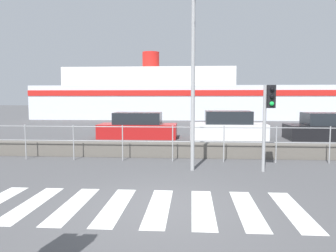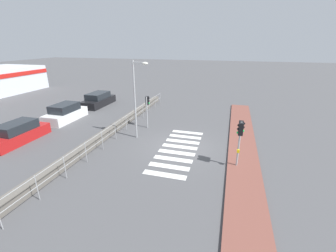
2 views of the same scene
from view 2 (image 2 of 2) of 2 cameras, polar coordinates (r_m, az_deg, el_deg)
ground_plane at (r=15.38m, az=3.02°, el=-5.26°), size 160.00×160.00×0.00m
sidewalk_brick at (r=15.09m, az=18.46°, el=-6.65°), size 24.00×1.80×0.12m
crosswalk at (r=14.98m, az=2.61°, el=-5.99°), size 6.75×2.40×0.01m
seawall at (r=17.33m, az=-15.66°, el=-2.03°), size 23.72×0.55×0.53m
harbor_fence at (r=16.70m, az=-13.27°, el=-0.59°), size 21.38×0.04×1.27m
traffic_light_near at (r=12.69m, az=17.90°, el=-1.59°), size 0.58×0.41×2.72m
traffic_light_far at (r=18.32m, az=-5.29°, el=5.34°), size 0.34×0.32×2.61m
streetlamp at (r=15.86m, az=-7.81°, el=8.73°), size 0.32×1.14×5.58m
parked_car_red at (r=19.18m, az=-33.82°, el=-1.60°), size 4.26×1.71×1.41m
parked_car_white at (r=22.41m, az=-24.61°, el=2.96°), size 4.06×1.83×1.51m
parked_car_black at (r=26.56m, az=-17.28°, el=6.34°), size 4.52×1.89×1.43m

